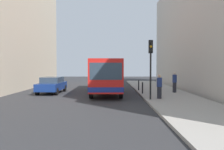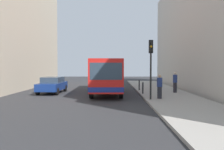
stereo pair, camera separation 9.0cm
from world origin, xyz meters
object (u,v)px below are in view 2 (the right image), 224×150
object	(u,v)px
traffic_light	(151,58)
pedestrian_near_signal	(160,87)
bus	(107,74)
bollard_mid	(139,85)
pedestrian_mid_sidewalk	(175,82)
car_beside_bus	(53,85)
bollard_near	(143,88)
car_behind_bus	(111,78)

from	to	relation	value
traffic_light	pedestrian_near_signal	distance (m)	2.16
bus	bollard_mid	xyz separation A→B (m)	(3.10, 0.72, -1.10)
traffic_light	pedestrian_near_signal	xyz separation A→B (m)	(0.70, 0.43, -2.00)
traffic_light	pedestrian_mid_sidewalk	xyz separation A→B (m)	(2.83, 4.39, -1.95)
car_beside_bus	traffic_light	xyz separation A→B (m)	(8.15, -5.18, 2.22)
pedestrian_near_signal	bollard_near	bearing A→B (deg)	-30.68
bus	car_beside_bus	world-z (taller)	bus
car_beside_bus	bollard_mid	distance (m)	8.14
bollard_mid	car_behind_bus	bearing A→B (deg)	105.64
car_beside_bus	traffic_light	distance (m)	9.91
bus	traffic_light	world-z (taller)	traffic_light
bollard_near	bollard_mid	size ratio (longest dim) A/B	1.00
bus	bollard_near	world-z (taller)	bus
traffic_light	pedestrian_near_signal	size ratio (longest dim) A/B	2.39
pedestrian_near_signal	car_behind_bus	bearing A→B (deg)	-32.34
traffic_light	car_behind_bus	bearing A→B (deg)	100.03
car_beside_bus	pedestrian_near_signal	size ratio (longest dim) A/B	2.59
bollard_mid	bollard_near	bearing A→B (deg)	-90.00
bus	traffic_light	xyz separation A→B (m)	(3.20, -5.68, 1.28)
car_beside_bus	traffic_light	world-z (taller)	traffic_light
bollard_near	pedestrian_near_signal	xyz separation A→B (m)	(0.80, -3.12, 0.38)
bus	car_beside_bus	size ratio (longest dim) A/B	2.49
car_behind_bus	bollard_near	world-z (taller)	car_behind_bus
car_behind_bus	pedestrian_near_signal	world-z (taller)	pedestrian_near_signal
car_behind_bus	pedestrian_mid_sidewalk	world-z (taller)	pedestrian_mid_sidewalk
car_beside_bus	bollard_near	distance (m)	8.21
bollard_near	pedestrian_near_signal	bearing A→B (deg)	-75.63
bus	car_beside_bus	xyz separation A→B (m)	(-4.95, -0.50, -0.94)
traffic_light	pedestrian_mid_sidewalk	bearing A→B (deg)	57.24
car_beside_bus	pedestrian_near_signal	bearing A→B (deg)	153.44
pedestrian_near_signal	traffic_light	bearing A→B (deg)	76.42
bollard_near	pedestrian_near_signal	world-z (taller)	pedestrian_near_signal
bus	car_behind_bus	distance (m)	10.75
car_beside_bus	car_behind_bus	bearing A→B (deg)	-113.46
car_behind_bus	traffic_light	xyz separation A→B (m)	(2.90, -16.38, 2.22)
bus	traffic_light	distance (m)	6.64
bus	bollard_near	bearing A→B (deg)	144.65
bollard_near	pedestrian_mid_sidewalk	size ratio (longest dim) A/B	0.53
traffic_light	pedestrian_near_signal	bearing A→B (deg)	31.47
bollard_near	bollard_mid	distance (m)	2.84
bollard_near	car_behind_bus	bearing A→B (deg)	102.30
car_behind_bus	bollard_near	size ratio (longest dim) A/B	4.70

